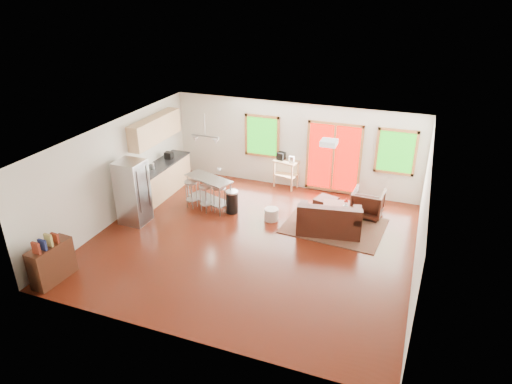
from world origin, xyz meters
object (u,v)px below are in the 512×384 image
(rug, at_px, (334,226))
(island, at_px, (209,187))
(refrigerator, at_px, (133,192))
(kitchen_cart, at_px, (286,164))
(loveseat, at_px, (329,221))
(armchair, at_px, (368,202))
(ottoman, at_px, (326,204))
(coffee_table, at_px, (342,207))

(rug, distance_m, island, 3.55)
(rug, height_order, refrigerator, refrigerator)
(kitchen_cart, bearing_deg, refrigerator, -130.98)
(loveseat, xyz_separation_m, kitchen_cart, (-1.85, 2.25, 0.41))
(loveseat, distance_m, island, 3.44)
(island, bearing_deg, loveseat, -3.78)
(armchair, bearing_deg, rug, 55.64)
(island, bearing_deg, rug, 1.97)
(ottoman, bearing_deg, rug, -62.92)
(coffee_table, xyz_separation_m, island, (-3.58, -0.63, 0.26))
(armchair, height_order, island, island)
(loveseat, relative_size, kitchen_cart, 1.55)
(ottoman, bearing_deg, island, -163.07)
(refrigerator, bearing_deg, rug, 18.17)
(loveseat, height_order, refrigerator, refrigerator)
(kitchen_cart, bearing_deg, armchair, -20.95)
(rug, bearing_deg, armchair, 52.58)
(ottoman, height_order, kitchen_cart, kitchen_cart)
(coffee_table, height_order, ottoman, coffee_table)
(refrigerator, distance_m, island, 2.05)
(armchair, distance_m, ottoman, 1.13)
(coffee_table, relative_size, armchair, 1.32)
(refrigerator, xyz_separation_m, kitchen_cart, (3.01, 3.47, -0.10))
(coffee_table, distance_m, refrigerator, 5.45)
(rug, bearing_deg, coffee_table, 81.58)
(armchair, bearing_deg, ottoman, 7.22)
(rug, relative_size, coffee_table, 2.28)
(armchair, relative_size, ottoman, 1.53)
(armchair, xyz_separation_m, ottoman, (-1.11, -0.08, -0.23))
(loveseat, distance_m, refrigerator, 5.04)
(armchair, height_order, ottoman, armchair)
(rug, distance_m, loveseat, 0.48)
(rug, xyz_separation_m, coffee_table, (0.08, 0.51, 0.33))
(rug, xyz_separation_m, ottoman, (-0.42, 0.82, 0.17))
(coffee_table, bearing_deg, kitchen_cart, 145.32)
(rug, bearing_deg, island, -178.03)
(rug, xyz_separation_m, kitchen_cart, (-1.93, 1.90, 0.73))
(loveseat, bearing_deg, kitchen_cart, 119.76)
(ottoman, relative_size, refrigerator, 0.32)
(rug, bearing_deg, ottoman, 117.08)
(armchair, relative_size, refrigerator, 0.48)
(ottoman, bearing_deg, loveseat, -73.85)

